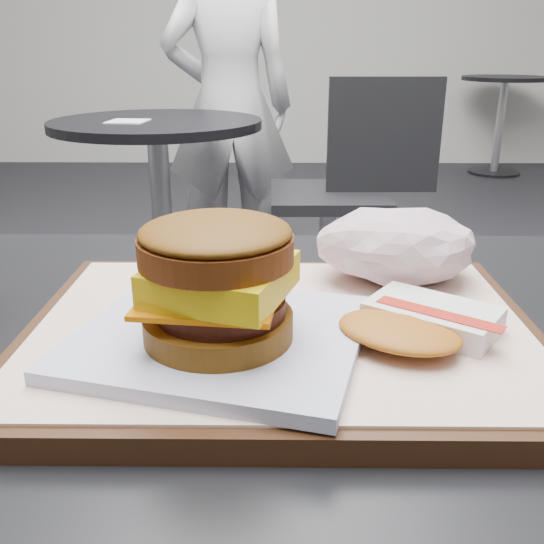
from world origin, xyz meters
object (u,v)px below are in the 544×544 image
Objects in this scene: crumpled_wrapper at (397,245)px; neighbor_chair at (347,183)px; serving_tray at (281,335)px; patron at (229,106)px; breakfast_sandwich at (219,295)px; neighbor_table at (160,179)px; hash_brown at (418,323)px.

crumpled_wrapper is 1.71m from neighbor_chair.
patron reaches higher than serving_tray.
breakfast_sandwich is 1.64× the size of crumpled_wrapper.
neighbor_chair is at bearing 84.95° from crumpled_wrapper.
serving_tray is 1.70m from neighbor_table.
serving_tray is at bearing 167.25° from hash_brown.
breakfast_sandwich reaches higher than hash_brown.
breakfast_sandwich reaches higher than neighbor_table.
neighbor_table is at bearing 108.26° from crumpled_wrapper.
patron is (-0.16, 2.21, -0.09)m from breakfast_sandwich.
hash_brown is at bearing -94.87° from neighbor_chair.
serving_tray is 1.68× the size of breakfast_sandwich.
neighbor_chair is 0.65m from patron.
neighbor_chair is at bearing 82.00° from serving_tray.
hash_brown is 2.21m from patron.
patron is at bearing 94.27° from breakfast_sandwich.
serving_tray is 0.51× the size of neighbor_table.
serving_tray is at bearing -98.00° from neighbor_chair.
patron is (-0.21, 2.17, -0.04)m from serving_tray.
breakfast_sandwich is at bearing -135.96° from serving_tray.
patron reaches higher than neighbor_chair.
crumpled_wrapper is 0.09× the size of patron.
patron is at bearing 95.45° from serving_tray.
serving_tray is 0.08m from breakfast_sandwich.
crumpled_wrapper is at bearing 43.08° from breakfast_sandwich.
serving_tray is at bearing 44.04° from breakfast_sandwich.
hash_brown is 1.82m from neighbor_chair.
patron is (-0.45, 0.40, 0.23)m from neighbor_chair.
neighbor_table is 0.85× the size of neighbor_chair.
hash_brown is 0.09× the size of patron.
serving_tray is at bearing -137.33° from crumpled_wrapper.
neighbor_chair is (0.15, 1.67, -0.31)m from crumpled_wrapper.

